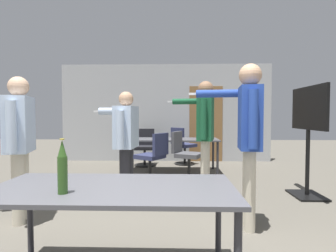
% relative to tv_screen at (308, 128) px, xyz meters
% --- Properties ---
extents(back_wall, '(5.73, 0.12, 2.65)m').
position_rel_tv_screen_xyz_m(back_wall, '(-2.29, 3.14, 0.26)').
color(back_wall, '#B2B5B7').
rests_on(back_wall, ground_plane).
extents(conference_table_near, '(1.78, 0.83, 0.74)m').
position_rel_tv_screen_xyz_m(conference_table_near, '(-2.50, -2.18, -0.39)').
color(conference_table_near, '#4C4C51').
rests_on(conference_table_near, ground_plane).
extents(conference_table_far, '(2.02, 0.77, 0.74)m').
position_rel_tv_screen_xyz_m(conference_table_far, '(-2.11, 1.74, -0.38)').
color(conference_table_far, '#4C4C51').
rests_on(conference_table_far, ground_plane).
extents(tv_screen, '(0.44, 1.03, 1.70)m').
position_rel_tv_screen_xyz_m(tv_screen, '(0.00, 0.00, 0.00)').
color(tv_screen, black).
rests_on(tv_screen, ground_plane).
extents(person_near_casual, '(0.75, 0.76, 1.61)m').
position_rel_tv_screen_xyz_m(person_near_casual, '(-2.79, -0.23, -0.10)').
color(person_near_casual, '#28282D').
rests_on(person_near_casual, ground_plane).
extents(person_right_polo, '(0.79, 0.65, 1.82)m').
position_rel_tv_screen_xyz_m(person_right_polo, '(-1.24, -1.18, 0.07)').
color(person_right_polo, beige).
rests_on(person_right_polo, ground_plane).
extents(person_far_watching, '(0.88, 0.63, 1.71)m').
position_rel_tv_screen_xyz_m(person_far_watching, '(-3.89, -1.08, -0.03)').
color(person_far_watching, beige).
rests_on(person_far_watching, ground_plane).
extents(person_left_plaid, '(0.76, 0.72, 1.79)m').
position_rel_tv_screen_xyz_m(person_left_plaid, '(-1.59, 0.03, 0.04)').
color(person_left_plaid, beige).
rests_on(person_left_plaid, ground_plane).
extents(office_chair_near_pushed, '(0.52, 0.55, 0.91)m').
position_rel_tv_screen_xyz_m(office_chair_near_pushed, '(-2.82, 2.48, -0.63)').
color(office_chair_near_pushed, black).
rests_on(office_chair_near_pushed, ground_plane).
extents(office_chair_mid_tucked, '(0.65, 0.62, 0.93)m').
position_rel_tv_screen_xyz_m(office_chair_mid_tucked, '(-1.85, 1.10, -0.62)').
color(office_chair_mid_tucked, black).
rests_on(office_chair_mid_tucked, ground_plane).
extents(office_chair_side_rolled, '(0.69, 0.68, 0.95)m').
position_rel_tv_screen_xyz_m(office_chair_side_rolled, '(-1.86, 2.58, -0.61)').
color(office_chair_side_rolled, black).
rests_on(office_chair_side_rolled, ground_plane).
extents(office_chair_far_left, '(0.68, 0.66, 0.92)m').
position_rel_tv_screen_xyz_m(office_chair_far_left, '(-2.48, 0.93, -0.63)').
color(office_chair_far_left, black).
rests_on(office_chair_far_left, ground_plane).
extents(beer_bottle, '(0.06, 0.06, 0.37)m').
position_rel_tv_screen_xyz_m(beer_bottle, '(-2.80, -2.37, -0.15)').
color(beer_bottle, '#2D511E').
rests_on(beer_bottle, conference_table_near).
extents(drink_cup, '(0.08, 0.08, 0.09)m').
position_rel_tv_screen_xyz_m(drink_cup, '(-1.97, 1.62, -0.28)').
color(drink_cup, silver).
rests_on(drink_cup, conference_table_far).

